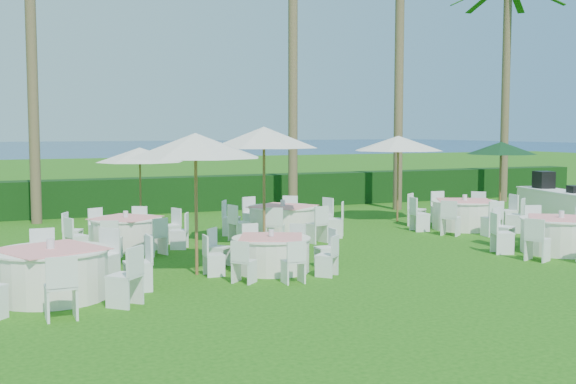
{
  "coord_description": "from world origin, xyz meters",
  "views": [
    {
      "loc": [
        -6.97,
        -12.3,
        2.85
      ],
      "look_at": [
        0.25,
        3.93,
        1.3
      ],
      "focal_mm": 45.0,
      "sensor_mm": 36.0,
      "label": 1
    }
  ],
  "objects_px": {
    "banquet_table_a": "(51,272)",
    "umbrella_a": "(195,146)",
    "banquet_table_e": "(283,220)",
    "umbrella_green": "(501,148)",
    "buffet_table": "(565,207)",
    "umbrella_b": "(264,137)",
    "umbrella_c": "(140,155)",
    "banquet_table_d": "(126,232)",
    "banquet_table_b": "(271,253)",
    "banquet_table_c": "(561,234)",
    "umbrella_d": "(398,143)",
    "banquet_table_f": "(464,214)"
  },
  "relations": [
    {
      "from": "banquet_table_a",
      "to": "umbrella_a",
      "type": "height_order",
      "value": "umbrella_a"
    },
    {
      "from": "banquet_table_e",
      "to": "umbrella_green",
      "type": "bearing_deg",
      "value": 10.89
    },
    {
      "from": "umbrella_green",
      "to": "buffet_table",
      "type": "distance_m",
      "value": 3.43
    },
    {
      "from": "umbrella_b",
      "to": "umbrella_c",
      "type": "bearing_deg",
      "value": 118.98
    },
    {
      "from": "banquet_table_d",
      "to": "banquet_table_e",
      "type": "relative_size",
      "value": 0.9
    },
    {
      "from": "banquet_table_a",
      "to": "banquet_table_d",
      "type": "relative_size",
      "value": 1.16
    },
    {
      "from": "banquet_table_a",
      "to": "umbrella_b",
      "type": "relative_size",
      "value": 1.16
    },
    {
      "from": "banquet_table_b",
      "to": "banquet_table_c",
      "type": "relative_size",
      "value": 0.87
    },
    {
      "from": "banquet_table_c",
      "to": "banquet_table_d",
      "type": "height_order",
      "value": "banquet_table_c"
    },
    {
      "from": "banquet_table_a",
      "to": "banquet_table_e",
      "type": "xyz_separation_m",
      "value": [
        6.4,
        4.89,
        -0.02
      ]
    },
    {
      "from": "banquet_table_c",
      "to": "banquet_table_a",
      "type": "bearing_deg",
      "value": 179.74
    },
    {
      "from": "banquet_table_c",
      "to": "buffet_table",
      "type": "bearing_deg",
      "value": 43.95
    },
    {
      "from": "banquet_table_d",
      "to": "umbrella_b",
      "type": "height_order",
      "value": "umbrella_b"
    },
    {
      "from": "umbrella_d",
      "to": "umbrella_green",
      "type": "xyz_separation_m",
      "value": [
        4.21,
        0.25,
        -0.2
      ]
    },
    {
      "from": "banquet_table_f",
      "to": "banquet_table_b",
      "type": "bearing_deg",
      "value": -155.2
    },
    {
      "from": "umbrella_c",
      "to": "umbrella_green",
      "type": "height_order",
      "value": "umbrella_green"
    },
    {
      "from": "banquet_table_d",
      "to": "umbrella_c",
      "type": "height_order",
      "value": "umbrella_c"
    },
    {
      "from": "banquet_table_c",
      "to": "buffet_table",
      "type": "relative_size",
      "value": 0.72
    },
    {
      "from": "umbrella_b",
      "to": "buffet_table",
      "type": "xyz_separation_m",
      "value": [
        9.71,
        0.03,
        -2.12
      ]
    },
    {
      "from": "banquet_table_f",
      "to": "umbrella_green",
      "type": "bearing_deg",
      "value": 36.3
    },
    {
      "from": "umbrella_a",
      "to": "buffet_table",
      "type": "distance_m",
      "value": 12.65
    },
    {
      "from": "banquet_table_d",
      "to": "umbrella_b",
      "type": "xyz_separation_m",
      "value": [
        3.14,
        -1.06,
        2.26
      ]
    },
    {
      "from": "banquet_table_a",
      "to": "banquet_table_f",
      "type": "bearing_deg",
      "value": 19.18
    },
    {
      "from": "umbrella_d",
      "to": "banquet_table_d",
      "type": "bearing_deg",
      "value": -168.87
    },
    {
      "from": "banquet_table_b",
      "to": "umbrella_a",
      "type": "bearing_deg",
      "value": 169.4
    },
    {
      "from": "umbrella_b",
      "to": "banquet_table_c",
      "type": "bearing_deg",
      "value": -31.19
    },
    {
      "from": "banquet_table_c",
      "to": "banquet_table_d",
      "type": "bearing_deg",
      "value": 152.86
    },
    {
      "from": "banquet_table_c",
      "to": "umbrella_d",
      "type": "relative_size",
      "value": 1.15
    },
    {
      "from": "banquet_table_d",
      "to": "banquet_table_e",
      "type": "distance_m",
      "value": 4.23
    },
    {
      "from": "umbrella_a",
      "to": "umbrella_c",
      "type": "bearing_deg",
      "value": 86.96
    },
    {
      "from": "umbrella_b",
      "to": "banquet_table_d",
      "type": "bearing_deg",
      "value": 161.38
    },
    {
      "from": "umbrella_green",
      "to": "banquet_table_d",
      "type": "bearing_deg",
      "value": -171.35
    },
    {
      "from": "banquet_table_a",
      "to": "umbrella_b",
      "type": "xyz_separation_m",
      "value": [
        5.31,
        3.55,
        2.21
      ]
    },
    {
      "from": "banquet_table_f",
      "to": "umbrella_c",
      "type": "height_order",
      "value": "umbrella_c"
    },
    {
      "from": "banquet_table_a",
      "to": "buffet_table",
      "type": "distance_m",
      "value": 15.44
    },
    {
      "from": "umbrella_a",
      "to": "umbrella_d",
      "type": "relative_size",
      "value": 1.01
    },
    {
      "from": "banquet_table_e",
      "to": "buffet_table",
      "type": "xyz_separation_m",
      "value": [
        8.63,
        -1.31,
        0.11
      ]
    },
    {
      "from": "banquet_table_f",
      "to": "buffet_table",
      "type": "height_order",
      "value": "buffet_table"
    },
    {
      "from": "banquet_table_d",
      "to": "buffet_table",
      "type": "relative_size",
      "value": 0.66
    },
    {
      "from": "banquet_table_f",
      "to": "buffet_table",
      "type": "distance_m",
      "value": 3.35
    },
    {
      "from": "banquet_table_a",
      "to": "banquet_table_d",
      "type": "distance_m",
      "value": 5.09
    },
    {
      "from": "banquet_table_f",
      "to": "umbrella_a",
      "type": "xyz_separation_m",
      "value": [
        -8.89,
        -3.15,
        2.1
      ]
    },
    {
      "from": "banquet_table_b",
      "to": "umbrella_a",
      "type": "xyz_separation_m",
      "value": [
        -1.47,
        0.28,
        2.17
      ]
    },
    {
      "from": "umbrella_b",
      "to": "umbrella_a",
      "type": "bearing_deg",
      "value": -133.54
    },
    {
      "from": "banquet_table_e",
      "to": "umbrella_b",
      "type": "xyz_separation_m",
      "value": [
        -1.08,
        -1.35,
        2.22
      ]
    },
    {
      "from": "umbrella_a",
      "to": "umbrella_c",
      "type": "height_order",
      "value": "umbrella_a"
    },
    {
      "from": "banquet_table_b",
      "to": "umbrella_a",
      "type": "distance_m",
      "value": 2.63
    },
    {
      "from": "banquet_table_e",
      "to": "umbrella_c",
      "type": "relative_size",
      "value": 1.33
    },
    {
      "from": "umbrella_d",
      "to": "banquet_table_c",
      "type": "bearing_deg",
      "value": -86.73
    },
    {
      "from": "banquet_table_c",
      "to": "banquet_table_e",
      "type": "bearing_deg",
      "value": 134.5
    }
  ]
}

